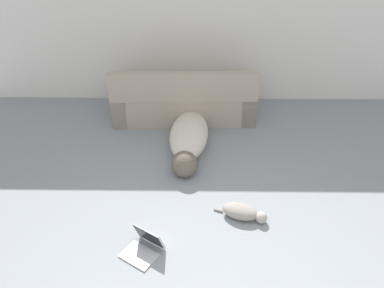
{
  "coord_description": "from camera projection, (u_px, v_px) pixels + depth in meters",
  "views": [
    {
      "loc": [
        -0.05,
        -1.58,
        2.6
      ],
      "look_at": [
        -0.09,
        1.59,
        0.59
      ],
      "focal_mm": 35.0,
      "sensor_mm": 36.0,
      "label": 1
    }
  ],
  "objects": [
    {
      "name": "laptop_open",
      "position": [
        145.0,
        244.0,
        3.31
      ],
      "size": [
        0.41,
        0.42,
        0.23
      ],
      "rotation": [
        0.0,
        0.0,
        -0.57
      ],
      "color": "#B7B7BC",
      "rests_on": "ground_plane"
    },
    {
      "name": "wall_back",
      "position": [
        200.0,
        16.0,
        5.35
      ],
      "size": [
        6.87,
        0.06,
        2.57
      ],
      "color": "silver",
      "rests_on": "ground_plane"
    },
    {
      "name": "couch",
      "position": [
        184.0,
        101.0,
        5.34
      ],
      "size": [
        2.0,
        0.85,
        0.79
      ],
      "rotation": [
        0.0,
        0.0,
        3.17
      ],
      "color": "tan",
      "rests_on": "ground_plane"
    },
    {
      "name": "dog",
      "position": [
        189.0,
        138.0,
        4.67
      ],
      "size": [
        0.55,
        1.64,
        0.33
      ],
      "rotation": [
        0.0,
        0.0,
        4.65
      ],
      "color": "beige",
      "rests_on": "ground_plane"
    },
    {
      "name": "cat",
      "position": [
        243.0,
        212.0,
        3.67
      ],
      "size": [
        0.53,
        0.31,
        0.14
      ],
      "rotation": [
        0.0,
        0.0,
        5.93
      ],
      "color": "gray",
      "rests_on": "ground_plane"
    }
  ]
}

